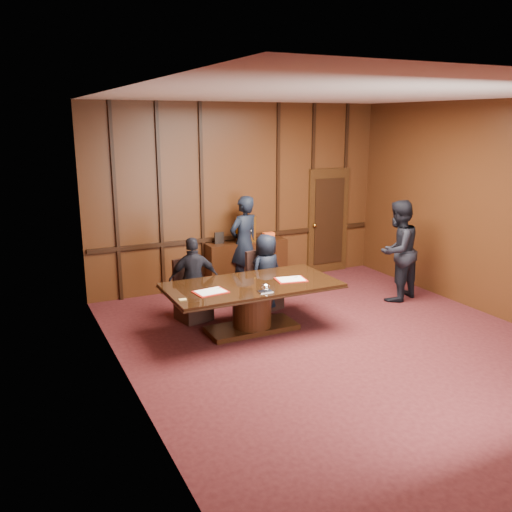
% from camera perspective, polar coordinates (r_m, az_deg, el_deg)
% --- Properties ---
extents(room, '(7.00, 7.04, 3.50)m').
position_cam_1_polar(room, '(7.66, 9.22, 3.04)').
color(room, '#330E10').
rests_on(room, ground).
extents(sideboard, '(1.60, 0.45, 1.54)m').
position_cam_1_polar(sideboard, '(10.56, -1.04, -0.61)').
color(sideboard, black).
rests_on(sideboard, ground).
extents(conference_table, '(2.62, 1.32, 0.76)m').
position_cam_1_polar(conference_table, '(8.31, -0.44, -4.56)').
color(conference_table, black).
rests_on(conference_table, ground).
extents(folder_left, '(0.50, 0.38, 0.02)m').
position_cam_1_polar(folder_left, '(7.84, -4.80, -3.77)').
color(folder_left, '#B41910').
rests_on(folder_left, conference_table).
extents(folder_right, '(0.51, 0.40, 0.02)m').
position_cam_1_polar(folder_right, '(8.42, 3.69, -2.48)').
color(folder_right, '#B41910').
rests_on(folder_right, conference_table).
extents(inkstand, '(0.20, 0.14, 0.12)m').
position_cam_1_polar(inkstand, '(7.83, 0.97, -3.40)').
color(inkstand, white).
rests_on(inkstand, conference_table).
extents(notepad, '(0.11, 0.08, 0.01)m').
position_cam_1_polar(notepad, '(7.55, -7.73, -4.58)').
color(notepad, '#DEBA6C').
rests_on(notepad, conference_table).
extents(chair_left, '(0.57, 0.57, 0.99)m').
position_cam_1_polar(chair_left, '(8.91, -6.69, -4.81)').
color(chair_left, black).
rests_on(chair_left, ground).
extents(chair_right, '(0.59, 0.59, 0.99)m').
position_cam_1_polar(chair_right, '(9.39, 0.82, -3.72)').
color(chair_right, black).
rests_on(chair_right, ground).
extents(signatory_left, '(0.85, 0.47, 1.38)m').
position_cam_1_polar(signatory_left, '(8.73, -6.56, -2.49)').
color(signatory_left, black).
rests_on(signatory_left, ground).
extents(signatory_right, '(0.74, 0.58, 1.31)m').
position_cam_1_polar(signatory_right, '(9.22, 1.08, -1.70)').
color(signatory_right, black).
rests_on(signatory_right, ground).
extents(witness_left, '(0.76, 0.61, 1.81)m').
position_cam_1_polar(witness_left, '(10.27, -1.26, 1.37)').
color(witness_left, black).
rests_on(witness_left, ground).
extents(witness_right, '(1.05, 0.93, 1.81)m').
position_cam_1_polar(witness_right, '(9.98, 14.67, 0.54)').
color(witness_right, black).
rests_on(witness_right, ground).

